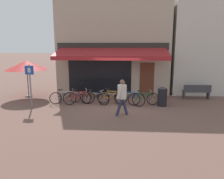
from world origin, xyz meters
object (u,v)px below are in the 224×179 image
at_px(bicycle_green, 143,99).
at_px(litter_bin, 162,96).
at_px(bicycle_blue, 130,98).
at_px(cafe_parasol, 27,65).
at_px(bicycle_red, 79,98).
at_px(park_bench, 196,91).
at_px(bicycle_black, 94,98).
at_px(parking_sign, 30,82).
at_px(bicycle_silver, 65,97).
at_px(pedestrian_adult, 122,94).
at_px(bicycle_orange, 112,97).

distance_m(bicycle_green, litter_bin, 1.01).
distance_m(bicycle_blue, cafe_parasol, 6.70).
relative_size(bicycle_green, litter_bin, 1.61).
xyz_separation_m(bicycle_red, park_bench, (6.74, 1.72, 0.08)).
distance_m(bicycle_red, bicycle_black, 0.83).
bearing_deg(park_bench, parking_sign, -165.19).
height_order(bicycle_black, park_bench, park_bench).
height_order(bicycle_silver, parking_sign, parking_sign).
distance_m(bicycle_green, cafe_parasol, 7.38).
distance_m(bicycle_black, pedestrian_adult, 2.43).
distance_m(bicycle_silver, bicycle_red, 0.84).
height_order(bicycle_blue, park_bench, bicycle_blue).
relative_size(bicycle_orange, bicycle_blue, 1.04).
bearing_deg(pedestrian_adult, cafe_parasol, 153.57).
xyz_separation_m(bicycle_green, parking_sign, (-5.76, -0.89, 1.01)).
height_order(bicycle_red, bicycle_blue, bicycle_blue).
bearing_deg(pedestrian_adult, bicycle_blue, 80.60).
distance_m(bicycle_green, park_bench, 3.66).
bearing_deg(cafe_parasol, bicycle_orange, -15.04).
relative_size(bicycle_blue, pedestrian_adult, 0.97).
height_order(bicycle_red, litter_bin, litter_bin).
relative_size(bicycle_black, pedestrian_adult, 1.01).
bearing_deg(bicycle_blue, bicycle_black, -157.20).
xyz_separation_m(bicycle_orange, park_bench, (4.98, 1.52, 0.07)).
bearing_deg(pedestrian_adult, parking_sign, 172.02).
xyz_separation_m(pedestrian_adult, park_bench, (4.37, 3.42, -0.55)).
bearing_deg(bicycle_blue, pedestrian_adult, -77.50).
height_order(bicycle_orange, cafe_parasol, cafe_parasol).
relative_size(bicycle_orange, litter_bin, 1.62).
height_order(litter_bin, park_bench, litter_bin).
relative_size(bicycle_silver, park_bench, 1.02).
bearing_deg(bicycle_blue, park_bench, 48.00).
height_order(bicycle_black, bicycle_blue, bicycle_blue).
bearing_deg(park_bench, cafe_parasol, 179.69).
xyz_separation_m(litter_bin, cafe_parasol, (-8.03, 1.60, 1.44)).
height_order(bicycle_black, litter_bin, litter_bin).
distance_m(bicycle_orange, cafe_parasol, 5.74).
xyz_separation_m(bicycle_green, park_bench, (3.28, 1.64, 0.10)).
bearing_deg(bicycle_red, bicycle_green, -15.80).
height_order(bicycle_blue, parking_sign, parking_sign).
bearing_deg(bicycle_silver, bicycle_green, -24.17).
bearing_deg(bicycle_silver, litter_bin, -24.42).
xyz_separation_m(bicycle_silver, pedestrian_adult, (3.18, -1.91, 0.65)).
bearing_deg(bicycle_black, park_bench, 32.15).
distance_m(bicycle_blue, litter_bin, 1.73).
xyz_separation_m(bicycle_red, pedestrian_adult, (2.37, -1.70, 0.63)).
height_order(bicycle_blue, litter_bin, litter_bin).
bearing_deg(cafe_parasol, litter_bin, -11.27).
relative_size(parking_sign, cafe_parasol, 0.88).
distance_m(bicycle_silver, parking_sign, 2.06).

